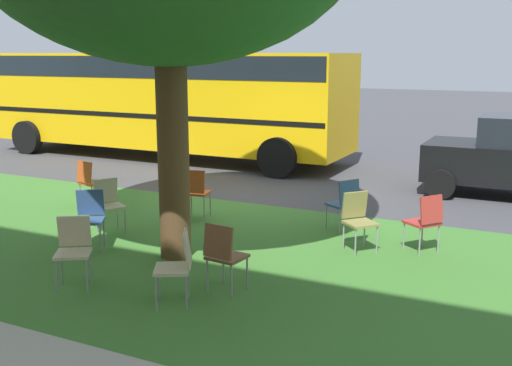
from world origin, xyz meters
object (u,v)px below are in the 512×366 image
(chair_0, at_px, (90,214))
(chair_1, at_px, (358,217))
(chair_7, at_px, (108,201))
(chair_8, at_px, (196,189))
(chair_5, at_px, (178,262))
(chair_3, at_px, (345,201))
(chair_2, at_px, (224,252))
(chair_6, at_px, (89,179))
(school_bus, at_px, (165,95))
(chair_4, at_px, (426,219))
(chair_9, at_px, (74,246))

(chair_0, xyz_separation_m, chair_1, (-3.64, -1.64, 0.00))
(chair_7, bearing_deg, chair_0, 111.09)
(chair_1, height_order, chair_8, same)
(chair_0, bearing_deg, chair_5, 153.03)
(chair_3, distance_m, chair_8, 2.65)
(chair_0, xyz_separation_m, chair_2, (-2.65, 0.66, 0.00))
(chair_6, height_order, school_bus, school_bus)
(chair_3, bearing_deg, chair_4, 158.97)
(chair_3, relative_size, chair_6, 1.00)
(chair_1, relative_size, chair_7, 1.00)
(chair_5, relative_size, school_bus, 0.08)
(chair_6, bearing_deg, school_bus, -70.38)
(chair_9, bearing_deg, chair_5, -177.56)
(chair_8, bearing_deg, chair_6, 4.04)
(chair_4, distance_m, chair_5, 3.86)
(chair_7, bearing_deg, chair_4, -166.16)
(chair_8, height_order, chair_9, same)
(chair_2, bearing_deg, chair_7, -25.97)
(chair_6, bearing_deg, chair_2, 148.95)
(chair_1, relative_size, chair_5, 1.00)
(chair_6, distance_m, school_bus, 5.79)
(chair_4, bearing_deg, chair_6, -0.23)
(school_bus, bearing_deg, chair_6, 109.62)
(chair_1, distance_m, chair_7, 4.03)
(chair_4, height_order, chair_5, same)
(chair_2, xyz_separation_m, chair_4, (-1.89, -2.63, 0.00))
(chair_5, relative_size, chair_6, 1.00)
(chair_2, height_order, chair_3, same)
(chair_2, distance_m, chair_6, 5.16)
(chair_5, height_order, chair_8, same)
(chair_6, height_order, chair_8, same)
(chair_4, bearing_deg, chair_3, -21.03)
(school_bus, bearing_deg, chair_9, 117.71)
(chair_0, height_order, chair_2, same)
(chair_2, bearing_deg, chair_6, -31.05)
(school_bus, bearing_deg, chair_4, 146.89)
(chair_6, distance_m, chair_9, 4.19)
(chair_2, distance_m, school_bus, 10.26)
(chair_3, bearing_deg, chair_7, 26.69)
(chair_3, xyz_separation_m, chair_5, (0.78, 3.72, 0.00))
(chair_0, distance_m, chair_3, 4.03)
(chair_4, bearing_deg, chair_2, 54.35)
(chair_1, bearing_deg, school_bus, -37.96)
(chair_6, height_order, chair_9, same)
(chair_7, bearing_deg, chair_1, -167.77)
(chair_1, height_order, chair_6, same)
(chair_6, relative_size, school_bus, 0.08)
(chair_0, bearing_deg, chair_6, -48.66)
(chair_7, relative_size, chair_8, 1.00)
(chair_0, distance_m, chair_5, 2.65)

